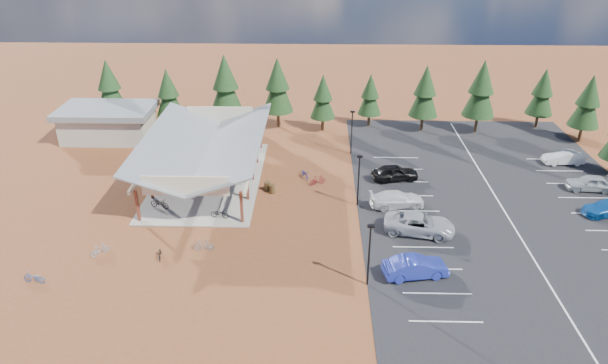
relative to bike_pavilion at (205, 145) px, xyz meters
The scene contains 41 objects.
ground 12.79m from the bike_pavilion, 34.99° to the right, with size 140.00×140.00×0.00m, color brown.
asphalt_lot 29.03m from the bike_pavilion, ahead, with size 27.00×44.00×0.04m, color black.
concrete_pad 3.77m from the bike_pavilion, 90.00° to the left, with size 10.60×18.60×0.10m, color gray.
bike_pavilion is the anchor object (origin of this frame).
outbuilding 17.89m from the bike_pavilion, 141.84° to the left, with size 11.00×7.00×3.90m.
lamp_post_0 22.69m from the bike_pavilion, 48.58° to the right, with size 0.50×0.25×5.14m.
lamp_post_1 15.83m from the bike_pavilion, 18.43° to the right, with size 0.50×0.25×5.14m.
lamp_post_2 16.57m from the bike_pavilion, 25.02° to the left, with size 0.50×0.25×5.14m.
trash_bin_0 7.46m from the bike_pavilion, 18.99° to the right, with size 0.60×0.60×0.90m, color #402E16.
trash_bin_1 8.08m from the bike_pavilion, 21.96° to the right, with size 0.60×0.60×0.90m, color #402E16.
pine_0 21.60m from the bike_pavilion, 133.86° to the left, with size 3.66×3.66×8.52m.
pine_1 15.79m from the bike_pavilion, 117.05° to the left, with size 3.35×3.35×7.81m.
pine_2 14.42m from the bike_pavilion, 90.38° to the left, with size 4.09×4.09×9.54m.
pine_3 16.59m from the bike_pavilion, 68.01° to the left, with size 3.84×3.84×8.95m.
pine_4 18.53m from the bike_pavilion, 50.44° to the left, with size 3.08×3.08×7.18m.
pine_5 23.86m from the bike_pavilion, 42.04° to the left, with size 2.93×2.93×6.82m.
pine_6 28.29m from the bike_pavilion, 31.03° to the left, with size 3.57×3.57×8.32m.
pine_7 33.97m from the bike_pavilion, 24.62° to the left, with size 3.92×3.92×9.12m.
pine_8 42.09m from the bike_pavilion, 22.22° to the left, with size 3.31×3.31×7.70m.
pine_13 44.04m from the bike_pavilion, 15.05° to the left, with size 3.51×3.51×8.19m.
bike_0 7.72m from the bike_pavilion, 118.62° to the right, with size 0.66×1.91×1.00m, color black.
bike_1 4.78m from the bike_pavilion, 144.99° to the right, with size 0.42×1.48×0.89m, color gray.
bike_2 4.31m from the bike_pavilion, 134.03° to the left, with size 0.62×1.77×0.93m, color navy.
bike_3 8.90m from the bike_pavilion, 114.15° to the left, with size 0.42×1.49×0.90m, color maroon.
bike_4 8.82m from the bike_pavilion, 72.35° to the right, with size 0.58×1.67×0.88m, color black.
bike_5 4.56m from the bike_pavilion, 23.37° to the right, with size 0.44×1.54×0.93m, color #919299.
bike_6 5.15m from the bike_pavilion, 35.97° to the left, with size 0.63×1.81×0.95m, color navy.
bike_7 8.40m from the bike_pavilion, 80.55° to the left, with size 0.46×1.62×0.97m, color #9F1212.
bike_8 14.50m from the bike_pavilion, 95.05° to the right, with size 0.55×1.56×0.82m, color black.
bike_9 15.39m from the bike_pavilion, 114.30° to the right, with size 0.46×1.61×0.97m, color gray.
bike_10 20.28m from the bike_pavilion, 119.13° to the right, with size 0.60×1.71×0.90m, color #144E98.
bike_13 13.45m from the bike_pavilion, 81.03° to the right, with size 0.49×1.73×1.04m, color gray.
bike_14 10.51m from the bike_pavilion, ahead, with size 0.66×1.88×0.99m, color navy.
bike_15 11.76m from the bike_pavilion, ahead, with size 0.49×1.73×1.04m, color maroon.
car_1 24.72m from the bike_pavilion, 40.49° to the right, with size 1.71×4.90×1.61m, color #222F9E.
car_2 22.41m from the bike_pavilion, 25.91° to the right, with size 2.77×6.00×1.67m, color #ABADB4.
car_3 19.59m from the bike_pavilion, 15.43° to the right, with size 2.07×5.09×1.48m, color silver.
car_4 19.38m from the bike_pavilion, ahead, with size 1.91×4.74×1.62m, color black.
car_7 38.26m from the bike_pavilion, ahead, with size 1.92×4.73×1.37m, color #104E9B.
car_8 38.24m from the bike_pavilion, ahead, with size 1.81×4.51×1.54m, color #A6AAAD.
car_9 38.40m from the bike_pavilion, ahead, with size 1.52×4.36×1.44m, color white.
Camera 1 is at (1.17, -42.56, 24.90)m, focal length 32.00 mm.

